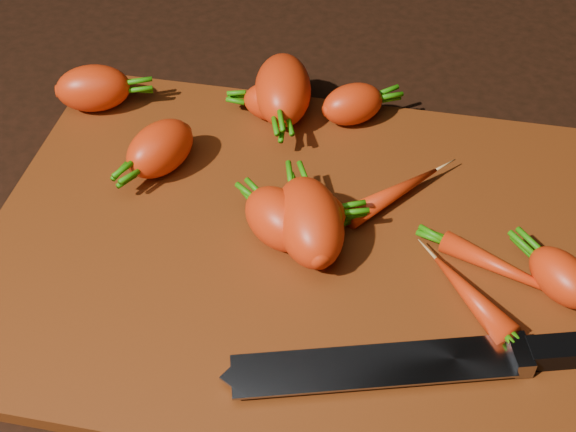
# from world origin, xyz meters

# --- Properties ---
(ground) EXTENTS (2.00, 2.00, 0.01)m
(ground) POSITION_xyz_m (0.00, 0.00, -0.01)
(ground) COLOR black
(cutting_board) EXTENTS (0.50, 0.40, 0.01)m
(cutting_board) POSITION_xyz_m (0.00, 0.00, 0.01)
(cutting_board) COLOR maroon
(cutting_board) RESTS_ON ground
(carrot_0) EXTENTS (0.08, 0.07, 0.05)m
(carrot_0) POSITION_xyz_m (-0.22, 0.14, 0.03)
(carrot_0) COLOR red
(carrot_0) RESTS_ON cutting_board
(carrot_1) EXTENTS (0.08, 0.08, 0.05)m
(carrot_1) POSITION_xyz_m (-0.01, 0.00, 0.04)
(carrot_1) COLOR red
(carrot_1) RESTS_ON cutting_board
(carrot_2) EXTENTS (0.07, 0.10, 0.05)m
(carrot_2) POSITION_xyz_m (-0.04, 0.17, 0.04)
(carrot_2) COLOR red
(carrot_2) RESTS_ON cutting_board
(carrot_3) EXTENTS (0.08, 0.11, 0.05)m
(carrot_3) POSITION_xyz_m (0.02, -0.00, 0.04)
(carrot_3) COLOR red
(carrot_3) RESTS_ON cutting_board
(carrot_4) EXTENTS (0.06, 0.04, 0.04)m
(carrot_4) POSITION_xyz_m (-0.04, 0.16, 0.03)
(carrot_4) COLOR red
(carrot_4) RESTS_ON cutting_board
(carrot_5) EXTENTS (0.07, 0.07, 0.04)m
(carrot_5) POSITION_xyz_m (0.03, 0.17, 0.03)
(carrot_5) COLOR red
(carrot_5) RESTS_ON cutting_board
(carrot_6) EXTENTS (0.07, 0.07, 0.04)m
(carrot_6) POSITION_xyz_m (0.22, -0.02, 0.03)
(carrot_6) COLOR red
(carrot_6) RESTS_ON cutting_board
(carrot_7) EXTENTS (0.08, 0.09, 0.02)m
(carrot_7) POSITION_xyz_m (0.08, 0.06, 0.02)
(carrot_7) COLOR red
(carrot_7) RESTS_ON cutting_board
(carrot_8) EXTENTS (0.11, 0.06, 0.02)m
(carrot_8) POSITION_xyz_m (0.18, -0.01, 0.02)
(carrot_8) COLOR red
(carrot_8) RESTS_ON cutting_board
(carrot_9) EXTENTS (0.07, 0.08, 0.02)m
(carrot_9) POSITION_xyz_m (0.15, -0.04, 0.02)
(carrot_9) COLOR red
(carrot_9) RESTS_ON cutting_board
(carrot_10) EXTENTS (0.08, 0.07, 0.05)m
(carrot_10) POSITION_xyz_m (0.01, 0.00, 0.04)
(carrot_10) COLOR red
(carrot_10) RESTS_ON cutting_board
(carrot_11) EXTENTS (0.07, 0.08, 0.05)m
(carrot_11) POSITION_xyz_m (-0.13, 0.07, 0.03)
(carrot_11) COLOR red
(carrot_11) RESTS_ON cutting_board
(knife) EXTENTS (0.32, 0.12, 0.02)m
(knife) POSITION_xyz_m (0.11, -0.11, 0.02)
(knife) COLOR gray
(knife) RESTS_ON cutting_board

